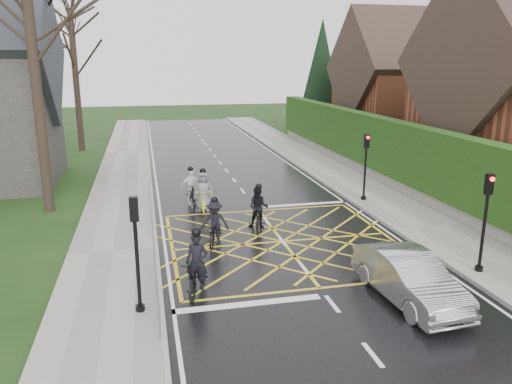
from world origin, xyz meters
name	(u,v)px	position (x,y,z in m)	size (l,w,h in m)	color
ground	(283,242)	(0.00, 0.00, 0.00)	(120.00, 120.00, 0.00)	black
road	(283,241)	(0.00, 0.00, 0.01)	(9.00, 80.00, 0.01)	black
sidewalk_right	(430,228)	(6.00, 0.00, 0.07)	(3.00, 80.00, 0.15)	gray
sidewalk_left	(113,253)	(-6.00, 0.00, 0.07)	(3.00, 80.00, 0.15)	gray
stone_wall	(397,183)	(7.75, 6.00, 0.35)	(0.50, 38.00, 0.70)	slate
hedge	(399,150)	(7.75, 6.00, 2.10)	(0.90, 38.00, 2.80)	#17390F
house_far	(408,89)	(14.75, 18.00, 4.36)	(9.80, 8.80, 10.30)	brown
conifer	(321,78)	(10.75, 26.00, 4.99)	(4.60, 4.60, 10.00)	black
tree_near	(29,23)	(-9.00, 6.00, 7.91)	(9.24, 9.24, 11.44)	black
tree_mid	(39,19)	(-10.00, 14.00, 8.63)	(10.08, 10.08, 12.48)	black
tree_far	(73,50)	(-9.30, 22.00, 7.19)	(8.40, 8.40, 10.40)	black
railing_south	(156,271)	(-4.65, -3.50, 0.78)	(0.05, 5.04, 1.03)	slate
railing_north	(150,200)	(-4.65, 4.00, 0.79)	(0.05, 6.04, 1.03)	slate
traffic_light_ne	(365,168)	(5.10, 4.20, 1.66)	(0.24, 0.31, 3.21)	black
traffic_light_se	(484,224)	(5.10, -4.20, 1.66)	(0.24, 0.31, 3.21)	black
traffic_light_sw	(137,256)	(-5.10, -4.50, 1.66)	(0.24, 0.31, 3.21)	black
cyclist_rear	(198,272)	(-3.49, -3.44, 0.62)	(1.26, 2.09, 1.92)	black
cyclist_back	(259,211)	(-0.51, 1.69, 0.68)	(1.08, 1.87, 1.81)	black
cyclist_mid	(215,227)	(-2.44, 0.34, 0.64)	(1.19, 1.90, 1.75)	black
cyclist_front	(191,191)	(-2.79, 5.59, 0.66)	(1.00, 1.83, 1.80)	black
cyclist_lead	(204,196)	(-2.35, 4.49, 0.67)	(0.93, 2.05, 1.93)	yellow
car	(409,278)	(2.11, -5.23, 0.68)	(1.43, 4.10, 1.35)	#AFB1B6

